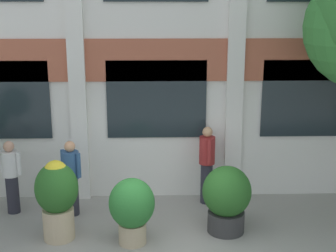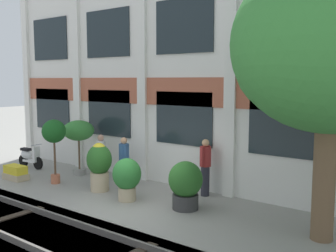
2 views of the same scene
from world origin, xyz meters
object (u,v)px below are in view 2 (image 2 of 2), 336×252
Objects in this scene: potted_plant_glazed_jar at (127,177)px; scooter_near_curb at (29,157)px; potted_plant_low_pan at (54,134)px; potted_plant_fluted_column at (99,164)px; potted_plant_stone_basin at (185,184)px; potted_plant_square_trough at (16,173)px; broadleaf_tree at (330,50)px; resident_watching_tracks at (124,159)px; potted_plant_tall_urn at (79,132)px; resident_near_plants at (205,165)px; resident_by_doorway at (101,155)px.

potted_plant_glazed_jar is 0.90× the size of scooter_near_curb.
potted_plant_low_pan is 2.05m from potted_plant_fluted_column.
potted_plant_square_trough is at bearing -171.36° from potted_plant_stone_basin.
potted_plant_low_pan is (-5.01, -0.47, 0.98)m from potted_plant_stone_basin.
potted_plant_square_trough is 1.88m from scooter_near_curb.
potted_plant_glazed_jar reaches higher than scooter_near_curb.
broadleaf_tree is 7.44m from potted_plant_fluted_column.
potted_plant_glazed_jar is (-5.32, -0.52, -3.39)m from broadleaf_tree.
resident_watching_tracks is (4.74, 0.45, 0.41)m from scooter_near_curb.
potted_plant_stone_basin is at bearing -178.12° from broadleaf_tree.
potted_plant_tall_urn reaches higher than potted_plant_square_trough.
potted_plant_low_pan is 1.36× the size of resident_watching_tracks.
potted_plant_fluted_column reaches higher than scooter_near_curb.
potted_plant_low_pan reaches higher than potted_plant_stone_basin.
scooter_near_curb is (-6.03, 0.79, -0.27)m from potted_plant_glazed_jar.
potted_plant_fluted_column is 0.89× the size of resident_near_plants.
scooter_near_curb is (-4.65, 0.58, -0.43)m from potted_plant_fluted_column.
potted_plant_stone_basin is 3.16m from potted_plant_fluted_column.
broadleaf_tree is 4.91× the size of potted_plant_glazed_jar.
scooter_near_curb is at bearing -168.73° from potted_plant_tall_urn.
potted_plant_tall_urn is at bearing 57.82° from potted_plant_square_trough.
potted_plant_glazed_jar is 2.91m from resident_by_doorway.
potted_plant_square_trough is at bearing -172.89° from potted_plant_glazed_jar.
potted_plant_fluted_column is 3.31m from resident_near_plants.
resident_by_doorway is (-1.18, 1.17, -0.04)m from potted_plant_fluted_column.
resident_watching_tracks is at bearing 85.15° from potted_plant_fluted_column.
potted_plant_square_trough is (-10.09, -1.11, -3.86)m from broadleaf_tree.
potted_plant_stone_basin is 0.60× the size of potted_plant_low_pan.
potted_plant_stone_basin is at bearing 109.95° from resident_watching_tracks.
broadleaf_tree reaches higher than resident_by_doorway.
resident_watching_tracks reaches higher than scooter_near_curb.
potted_plant_tall_urn is 2.55m from potted_plant_fluted_column.
potted_plant_fluted_column is 0.96× the size of resident_watching_tracks.
potted_plant_stone_basin is at bearing -9.27° from potted_plant_tall_urn.
potted_plant_stone_basin is 0.76× the size of resident_near_plants.
potted_plant_stone_basin is at bearing 93.07° from resident_near_plants.
resident_near_plants is at bearing 117.92° from resident_by_doorway.
potted_plant_glazed_jar is 0.78× the size of resident_watching_tracks.
potted_plant_fluted_column reaches higher than potted_plant_square_trough.
resident_by_doorway is at bearing 64.83° from potted_plant_low_pan.
resident_by_doorway is (0.68, 1.45, -0.85)m from potted_plant_low_pan.
potted_plant_square_trough is at bearing -25.65° from resident_by_doorway.
scooter_near_curb is (-2.43, -0.49, -1.13)m from potted_plant_tall_urn.
resident_watching_tracks is (3.48, 1.84, 0.61)m from potted_plant_square_trough.
potted_plant_stone_basin is 5.13m from potted_plant_low_pan.
potted_plant_tall_urn is at bearing 160.44° from potted_plant_glazed_jar.
broadleaf_tree reaches higher than resident_watching_tracks.
potted_plant_low_pan is at bearing -174.68° from potted_plant_stone_basin.
resident_by_doorway reaches higher than potted_plant_square_trough.
potted_plant_tall_urn is at bearing 154.41° from potted_plant_fluted_column.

